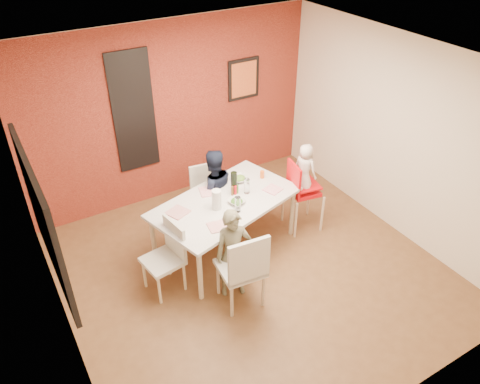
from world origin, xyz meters
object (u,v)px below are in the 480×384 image
high_chair (301,189)px  child_far (213,192)px  child_near (233,254)px  wine_bottle (234,183)px  chair_left (168,253)px  toddler (305,168)px  dining_table (225,205)px  chair_far (206,191)px  paper_towel_roll (217,200)px  chair_near (244,267)px

high_chair → child_far: size_ratio=0.85×
child_near → wine_bottle: bearing=77.2°
chair_left → high_chair: high_chair is taller
toddler → high_chair: bearing=58.3°
toddler → dining_table: bearing=68.9°
high_chair → child_near: child_near is taller
chair_left → child_far: bearing=117.6°
toddler → chair_left: bearing=78.7°
dining_table → high_chair: size_ratio=1.96×
dining_table → high_chair: 1.15m
chair_far → wine_bottle: wine_bottle is taller
child_near → paper_towel_roll: child_near is taller
chair_left → paper_towel_roll: 0.88m
chair_far → high_chair: (1.06, -0.82, 0.15)m
high_chair → chair_left: bearing=104.2°
chair_near → chair_left: (-0.61, 0.74, -0.07)m
chair_near → child_far: size_ratio=0.84×
chair_left → chair_near: bearing=30.9°
dining_table → child_far: size_ratio=1.67×
dining_table → child_near: 0.82m
toddler → child_far: bearing=46.2°
chair_far → child_near: bearing=-98.0°
chair_left → toddler: 2.16m
high_chair → wine_bottle: size_ratio=3.43×
child_near → chair_far: bearing=92.6°
child_far → paper_towel_roll: child_far is taller
dining_table → toddler: bearing=-5.8°
dining_table → chair_far: size_ratio=2.38×
wine_bottle → toddler: bearing=-12.7°
chair_near → chair_left: 0.96m
child_near → toddler: size_ratio=1.70×
chair_left → paper_towel_roll: size_ratio=3.51×
dining_table → chair_near: chair_near is taller
chair_left → wine_bottle: bearing=99.4°
high_chair → child_far: child_far is taller
toddler → paper_towel_roll: bearing=73.5°
chair_far → high_chair: size_ratio=0.83×
child_near → child_far: (0.39, 1.23, 0.04)m
dining_table → chair_left: size_ratio=2.26×
dining_table → child_far: 0.49m
paper_towel_roll → chair_near: bearing=-99.6°
high_chair → toddler: 0.34m
chair_left → toddler: bearing=85.3°
chair_far → child_near: (-0.40, -1.46, 0.10)m
chair_far → wine_bottle: size_ratio=2.84×
chair_far → high_chair: 1.35m
dining_table → chair_far: chair_far is taller
toddler → chair_far: bearing=37.2°
child_near → paper_towel_roll: (0.15, 0.66, 0.33)m
chair_left → child_far: 1.26m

